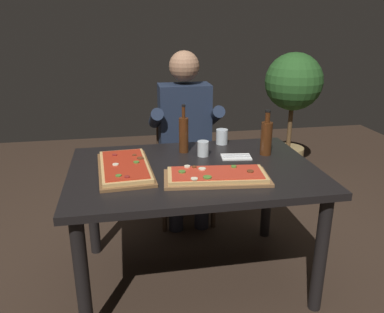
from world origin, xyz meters
name	(u,v)px	position (x,y,z in m)	size (l,w,h in m)	color
ground_plane	(193,276)	(0.00, 0.00, 0.00)	(6.40, 6.40, 0.00)	#38281E
dining_table	(194,183)	(0.00, 0.00, 0.64)	(1.40, 0.96, 0.74)	black
pizza_rectangular_front	(216,176)	(0.09, -0.19, 0.76)	(0.58, 0.31, 0.05)	brown
pizza_rectangular_left	(125,167)	(-0.39, 0.03, 0.76)	(0.32, 0.57, 0.05)	brown
wine_bottle_dark	(184,134)	(-0.01, 0.28, 0.86)	(0.06, 0.06, 0.31)	#47230F
oil_bottle_amber	(266,137)	(0.48, 0.15, 0.85)	(0.07, 0.07, 0.28)	#47230F
tumbler_near_camera	(203,150)	(0.09, 0.19, 0.78)	(0.07, 0.07, 0.09)	silver
tumbler_far_side	(222,137)	(0.27, 0.41, 0.79)	(0.08, 0.08, 0.10)	silver
napkin_cutlery_set	(236,157)	(0.29, 0.12, 0.74)	(0.19, 0.13, 0.01)	white
diner_chair	(183,158)	(0.08, 0.86, 0.49)	(0.44, 0.44, 0.87)	#3D2B1E
seated_diner	(186,132)	(0.08, 0.74, 0.74)	(0.53, 0.41, 1.33)	#23232D
potted_plant_corner	(293,95)	(1.26, 1.51, 0.84)	(0.55, 0.55, 1.25)	tan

